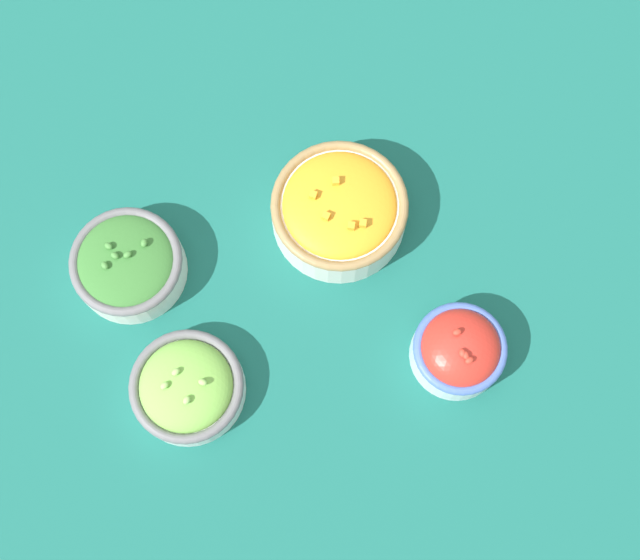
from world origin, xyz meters
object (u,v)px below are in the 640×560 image
(bowl_cherry_tomatoes, at_px, (459,350))
(bowl_broccoli, at_px, (128,264))
(bowl_squash, at_px, (339,210))
(bowl_lettuce, at_px, (187,387))

(bowl_cherry_tomatoes, distance_m, bowl_broccoli, 0.41)
(bowl_cherry_tomatoes, height_order, bowl_broccoli, bowl_cherry_tomatoes)
(bowl_cherry_tomatoes, relative_size, bowl_broccoli, 0.81)
(bowl_squash, xyz_separation_m, bowl_broccoli, (-0.25, 0.09, -0.01))
(bowl_cherry_tomatoes, bearing_deg, bowl_broccoli, 129.60)
(bowl_lettuce, bearing_deg, bowl_cherry_tomatoes, -27.84)
(bowl_squash, height_order, bowl_cherry_tomatoes, bowl_cherry_tomatoes)
(bowl_broccoli, height_order, bowl_lettuce, bowl_broccoli)
(bowl_lettuce, bearing_deg, bowl_broccoli, 82.00)
(bowl_squash, distance_m, bowl_lettuce, 0.28)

